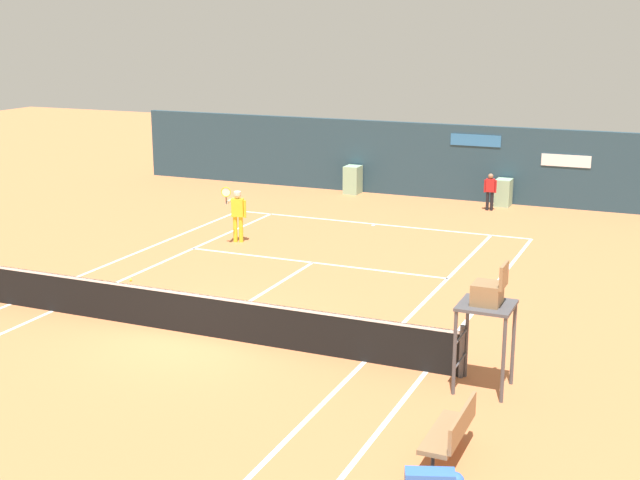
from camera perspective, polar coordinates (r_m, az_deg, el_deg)
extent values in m
plane|color=#C67042|center=(19.46, -8.19, -6.19)|extent=(80.00, 80.00, 0.00)
cube|color=white|center=(29.62, 3.66, 1.06)|extent=(10.60, 0.10, 0.01)
cube|color=white|center=(22.58, -19.78, -4.01)|extent=(0.10, 23.40, 0.01)
cube|color=white|center=(21.73, -17.25, -4.50)|extent=(0.10, 23.40, 0.01)
cube|color=white|center=(17.81, 2.97, -8.03)|extent=(0.10, 23.40, 0.01)
cube|color=white|center=(17.44, 7.02, -8.62)|extent=(0.10, 23.40, 0.01)
cube|color=white|center=(24.85, -0.49, -1.50)|extent=(8.00, 0.10, 0.01)
cube|color=white|center=(22.09, -3.86, -3.56)|extent=(0.10, 6.40, 0.01)
cube|color=white|center=(29.49, 3.57, 1.00)|extent=(0.10, 0.24, 0.01)
cylinder|color=#4C4C51|center=(17.07, 9.34, -7.29)|extent=(0.10, 0.10, 1.07)
cube|color=black|center=(19.30, -8.24, -4.87)|extent=(12.00, 0.03, 0.95)
cube|color=white|center=(19.16, -8.29, -3.61)|extent=(12.00, 0.04, 0.06)
cube|color=#233D4C|center=(34.29, 6.73, 5.28)|extent=(25.00, 0.24, 2.91)
cube|color=#2D6BA8|center=(33.48, 10.24, 6.50)|extent=(1.93, 0.02, 0.44)
cube|color=white|center=(32.97, 15.94, 5.06)|extent=(1.78, 0.02, 0.44)
cube|color=#8CB793|center=(34.79, 2.18, 4.00)|extent=(0.60, 0.70, 1.12)
cube|color=#8CB793|center=(33.13, 12.03, 3.09)|extent=(0.56, 0.70, 1.02)
cylinder|color=#47474C|center=(16.21, 8.88, -7.39)|extent=(0.07, 0.07, 1.63)
cylinder|color=#47474C|center=(17.03, 9.66, -6.35)|extent=(0.07, 0.07, 1.63)
cylinder|color=#47474C|center=(16.04, 12.02, -7.79)|extent=(0.07, 0.07, 1.63)
cylinder|color=#47474C|center=(16.86, 12.65, -6.71)|extent=(0.07, 0.07, 1.63)
cylinder|color=#47474C|center=(16.74, 9.24, -7.90)|extent=(0.04, 0.81, 0.04)
cylinder|color=#47474C|center=(16.56, 9.31, -6.33)|extent=(0.04, 0.81, 0.04)
cube|color=#47474C|center=(16.24, 10.94, -4.26)|extent=(1.00, 1.00, 0.06)
cube|color=olive|center=(16.17, 10.98, -3.49)|extent=(0.52, 0.56, 0.40)
cube|color=olive|center=(16.01, 12.06, -2.33)|extent=(0.06, 0.56, 0.45)
cylinder|color=#38383D|center=(13.64, 7.44, -14.64)|extent=(0.06, 0.06, 0.38)
cylinder|color=#38383D|center=(14.82, 8.96, -12.21)|extent=(0.06, 0.06, 0.38)
cube|color=olive|center=(14.12, 8.27, -12.55)|extent=(0.48, 1.53, 0.08)
cube|color=olive|center=(13.95, 9.40, -11.79)|extent=(0.06, 1.53, 0.42)
cylinder|color=yellow|center=(27.19, -5.24, 0.71)|extent=(0.13, 0.13, 0.82)
cylinder|color=yellow|center=(27.23, -5.62, 0.72)|extent=(0.13, 0.13, 0.82)
cube|color=yellow|center=(27.06, -5.46, 2.15)|extent=(0.41, 0.30, 0.57)
sphere|color=beige|center=(26.98, -5.48, 2.98)|extent=(0.23, 0.23, 0.23)
cylinder|color=white|center=(26.96, -5.49, 3.15)|extent=(0.21, 0.21, 0.06)
cylinder|color=yellow|center=(27.02, -4.99, 2.05)|extent=(0.09, 0.09, 0.55)
cylinder|color=beige|center=(26.80, -6.08, 2.53)|extent=(0.24, 0.55, 0.09)
cylinder|color=black|center=(26.51, -6.22, 2.64)|extent=(0.03, 0.03, 0.22)
torus|color=yellow|center=(26.46, -6.23, 3.17)|extent=(0.30, 0.11, 0.30)
cylinder|color=silver|center=(26.46, -6.23, 3.17)|extent=(0.25, 0.08, 0.26)
cylinder|color=black|center=(32.26, 11.28, 2.53)|extent=(0.11, 0.11, 0.69)
cylinder|color=black|center=(32.27, 11.00, 2.55)|extent=(0.11, 0.11, 0.69)
cube|color=#AD1E1E|center=(32.15, 11.19, 3.57)|extent=(0.33, 0.21, 0.49)
sphere|color=#8C664C|center=(32.09, 11.22, 4.16)|extent=(0.19, 0.19, 0.19)
cylinder|color=#AD1E1E|center=(32.14, 11.53, 3.49)|extent=(0.07, 0.07, 0.47)
cylinder|color=#AD1E1E|center=(32.17, 10.84, 3.53)|extent=(0.07, 0.07, 0.47)
sphere|color=#CCE033|center=(23.63, -12.40, -2.60)|extent=(0.07, 0.07, 0.07)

